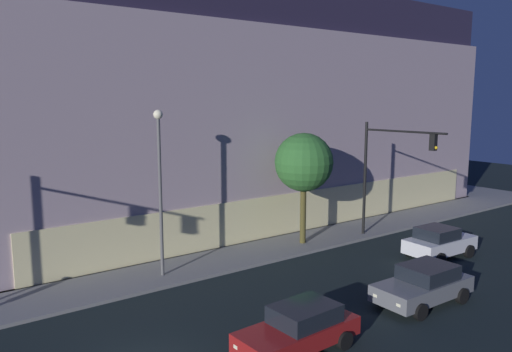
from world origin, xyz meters
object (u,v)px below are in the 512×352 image
traffic_light_far_corner (387,162)px  car_grey (424,284)px  modern_building (192,108)px  sidewalk_tree (304,163)px  street_lamp_sidewalk (160,173)px  car_white (439,242)px  car_red (299,328)px

traffic_light_far_corner → car_grey: traffic_light_far_corner is taller
modern_building → sidewalk_tree: modern_building is taller
traffic_light_far_corner → street_lamp_sidewalk: (-13.61, 2.20, 0.26)m
modern_building → car_white: bearing=-83.7°
car_grey → modern_building: bearing=82.4°
street_lamp_sidewalk → sidewalk_tree: bearing=0.8°
street_lamp_sidewalk → car_red: bearing=-85.9°
modern_building → car_grey: size_ratio=8.48×
modern_building → car_white: modern_building is taller
modern_building → car_grey: modern_building is taller
car_red → car_grey: car_grey is taller
traffic_light_far_corner → car_grey: 10.13m
modern_building → sidewalk_tree: size_ratio=5.93×
street_lamp_sidewalk → car_red: (0.66, -9.18, -4.30)m
traffic_light_far_corner → sidewalk_tree: bearing=152.9°
car_red → car_white: 13.22m
traffic_light_far_corner → car_grey: bearing=-130.8°
car_grey → car_white: car_white is taller
modern_building → car_grey: (-3.45, -25.85, -6.92)m
street_lamp_sidewalk → sidewalk_tree: 9.07m
car_red → car_white: car_white is taller
traffic_light_far_corner → car_grey: size_ratio=1.55×
car_red → car_grey: (6.87, -0.06, 0.03)m
street_lamp_sidewalk → car_red: size_ratio=1.77×
street_lamp_sidewalk → car_white: (13.49, -5.99, -4.24)m
car_red → car_white: (12.82, 3.19, 0.06)m
car_white → traffic_light_far_corner: bearing=88.2°
car_red → sidewalk_tree: bearing=47.9°
car_red → car_white: bearing=14.0°
car_white → sidewalk_tree: bearing=125.9°
car_white → street_lamp_sidewalk: bearing=156.1°
sidewalk_tree → car_white: 8.55m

